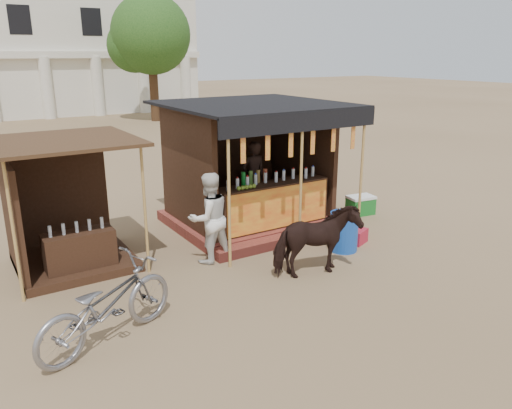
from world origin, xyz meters
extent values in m
plane|color=#846B4C|center=(0.00, 0.00, 0.00)|extent=(120.00, 120.00, 0.00)
cube|color=brown|center=(1.00, 3.50, 0.11)|extent=(3.40, 2.80, 0.22)
cube|color=brown|center=(1.00, 1.95, 0.10)|extent=(3.40, 0.35, 0.20)
cube|color=#351E13|center=(1.00, 2.55, 0.69)|extent=(2.60, 0.55, 0.95)
cube|color=#E8491B|center=(1.00, 2.27, 0.69)|extent=(2.50, 0.02, 0.88)
cube|color=#351E13|center=(1.00, 4.75, 1.47)|extent=(3.00, 0.12, 2.50)
cube|color=#351E13|center=(-0.50, 3.50, 1.47)|extent=(0.12, 2.50, 2.50)
cube|color=#351E13|center=(2.50, 3.50, 1.47)|extent=(0.12, 2.50, 2.50)
cube|color=black|center=(1.00, 3.30, 2.75)|extent=(3.60, 3.60, 0.06)
cube|color=black|center=(1.00, 1.52, 2.57)|extent=(3.60, 0.06, 0.36)
cylinder|color=tan|center=(-0.60, 1.55, 1.38)|extent=(0.06, 0.06, 2.75)
cylinder|color=tan|center=(1.00, 1.55, 1.38)|extent=(0.06, 0.06, 2.75)
cylinder|color=tan|center=(2.60, 1.55, 1.38)|extent=(0.06, 0.06, 2.75)
cube|color=red|center=(-0.30, 1.55, 2.20)|extent=(0.10, 0.02, 0.55)
cube|color=red|center=(0.22, 1.55, 2.20)|extent=(0.10, 0.02, 0.55)
cube|color=red|center=(0.74, 1.55, 2.20)|extent=(0.10, 0.02, 0.55)
cube|color=red|center=(1.26, 1.55, 2.20)|extent=(0.10, 0.02, 0.55)
cube|color=red|center=(1.78, 1.55, 2.20)|extent=(0.10, 0.02, 0.55)
cube|color=red|center=(2.30, 1.55, 2.20)|extent=(0.10, 0.02, 0.55)
imported|color=black|center=(1.20, 3.60, 1.05)|extent=(0.63, 0.44, 1.67)
cube|color=#351E13|center=(-3.00, 3.20, 0.07)|extent=(2.00, 2.00, 0.15)
cube|color=#351E13|center=(-3.00, 4.15, 1.05)|extent=(1.90, 0.10, 2.10)
cube|color=#351E13|center=(-3.95, 3.20, 1.05)|extent=(0.10, 1.90, 2.10)
cube|color=#472D19|center=(-3.00, 3.10, 2.35)|extent=(2.40, 2.40, 0.06)
cylinder|color=tan|center=(-4.05, 2.15, 1.18)|extent=(0.05, 0.05, 2.35)
cylinder|color=tan|center=(-1.95, 2.15, 1.18)|extent=(0.05, 0.05, 2.35)
cube|color=#351E13|center=(-3.00, 2.70, 0.40)|extent=(1.20, 0.50, 0.80)
imported|color=black|center=(0.51, 0.42, 0.64)|extent=(1.61, 0.92, 1.28)
imported|color=gray|center=(-3.24, 0.24, 0.57)|extent=(2.30, 1.49, 1.14)
imported|color=silver|center=(-0.78, 2.00, 0.86)|extent=(0.87, 0.70, 1.72)
cylinder|color=#1546A3|center=(1.73, 1.06, 0.39)|extent=(0.60, 0.60, 0.79)
cube|color=#A51B2F|center=(2.23, 1.22, 0.15)|extent=(0.55, 0.50, 0.29)
cube|color=#176B22|center=(3.67, 2.60, 0.20)|extent=(0.67, 0.50, 0.40)
cube|color=white|center=(3.67, 2.60, 0.43)|extent=(0.70, 0.53, 0.06)
cylinder|color=silver|center=(1.00, 26.40, 1.80)|extent=(0.70, 0.70, 3.60)
cylinder|color=silver|center=(4.00, 26.40, 1.80)|extent=(0.70, 0.70, 3.60)
cylinder|color=silver|center=(7.00, 26.40, 1.80)|extent=(0.70, 0.70, 3.60)
cylinder|color=silver|center=(10.00, 26.40, 1.80)|extent=(0.70, 0.70, 3.60)
cylinder|color=#382314|center=(6.00, 22.00, 2.00)|extent=(0.50, 0.50, 4.00)
sphere|color=#386121|center=(6.00, 22.00, 4.80)|extent=(4.40, 4.40, 4.40)
sphere|color=#386121|center=(5.20, 22.60, 4.20)|extent=(2.99, 2.99, 2.99)
camera|label=1|loc=(-4.76, -5.90, 3.80)|focal=35.00mm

